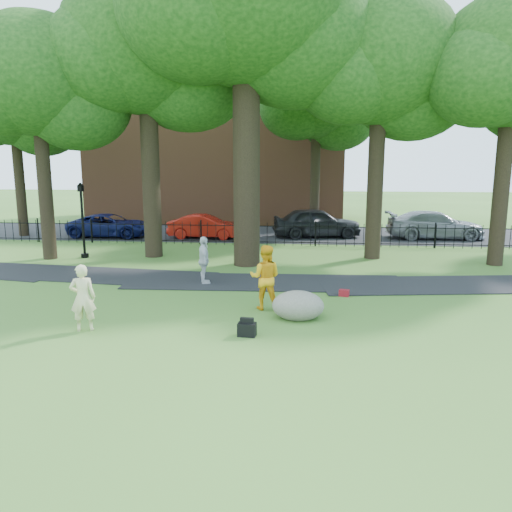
# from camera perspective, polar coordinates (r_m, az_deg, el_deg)

# --- Properties ---
(ground) EXTENTS (120.00, 120.00, 0.00)m
(ground) POSITION_cam_1_polar(r_m,az_deg,el_deg) (14.51, -4.21, -6.65)
(ground) COLOR #375F21
(ground) RESTS_ON ground
(footpath) EXTENTS (36.07, 3.85, 0.03)m
(footpath) POSITION_cam_1_polar(r_m,az_deg,el_deg) (18.12, 0.97, -3.06)
(footpath) COLOR black
(footpath) RESTS_ON ground
(street) EXTENTS (80.00, 7.00, 0.02)m
(street) POSITION_cam_1_polar(r_m,az_deg,el_deg) (30.05, 0.89, 2.51)
(street) COLOR black
(street) RESTS_ON ground
(iron_fence) EXTENTS (44.00, 0.04, 1.20)m
(iron_fence) POSITION_cam_1_polar(r_m,az_deg,el_deg) (26.02, 0.18, 2.54)
(iron_fence) COLOR black
(iron_fence) RESTS_ON ground
(brick_building) EXTENTS (18.00, 8.00, 12.00)m
(brick_building) POSITION_cam_1_polar(r_m,az_deg,el_deg) (38.21, -4.25, 13.28)
(brick_building) COLOR brown
(brick_building) RESTS_ON ground
(big_tree) EXTENTS (10.08, 8.61, 14.37)m
(big_tree) POSITION_cam_1_polar(r_m,az_deg,el_deg) (21.64, -0.74, 26.35)
(big_tree) COLOR black
(big_tree) RESTS_ON ground
(tree_row) EXTENTS (26.82, 7.96, 12.42)m
(tree_row) POSITION_cam_1_polar(r_m,az_deg,el_deg) (22.44, 0.70, 20.59)
(tree_row) COLOR black
(tree_row) RESTS_ON ground
(woman) EXTENTS (0.74, 0.59, 1.76)m
(woman) POSITION_cam_1_polar(r_m,az_deg,el_deg) (13.64, -19.19, -4.53)
(woman) COLOR beige
(woman) RESTS_ON ground
(man) EXTENTS (0.99, 0.79, 1.93)m
(man) POSITION_cam_1_polar(r_m,az_deg,el_deg) (14.74, 1.06, -2.45)
(man) COLOR orange
(man) RESTS_ON ground
(pedestrian) EXTENTS (0.68, 1.09, 1.72)m
(pedestrian) POSITION_cam_1_polar(r_m,az_deg,el_deg) (17.83, -5.97, -0.51)
(pedestrian) COLOR silver
(pedestrian) RESTS_ON ground
(boulder) EXTENTS (1.55, 1.22, 0.85)m
(boulder) POSITION_cam_1_polar(r_m,az_deg,el_deg) (14.03, 4.82, -5.45)
(boulder) COLOR slate
(boulder) RESTS_ON ground
(lamppost) EXTENTS (0.34, 0.34, 3.41)m
(lamppost) POSITION_cam_1_polar(r_m,az_deg,el_deg) (23.85, -19.20, 3.78)
(lamppost) COLOR black
(lamppost) RESTS_ON ground
(backpack) EXTENTS (0.48, 0.33, 0.34)m
(backpack) POSITION_cam_1_polar(r_m,az_deg,el_deg) (12.70, -1.04, -8.39)
(backpack) COLOR black
(backpack) RESTS_ON ground
(red_bag) EXTENTS (0.36, 0.28, 0.22)m
(red_bag) POSITION_cam_1_polar(r_m,az_deg,el_deg) (16.56, 10.04, -4.18)
(red_bag) COLOR maroon
(red_bag) RESTS_ON ground
(red_sedan) EXTENTS (4.16, 1.54, 1.36)m
(red_sedan) POSITION_cam_1_polar(r_m,az_deg,el_deg) (28.48, -5.84, 3.37)
(red_sedan) COLOR #9B140B
(red_sedan) RESTS_ON ground
(navy_van) EXTENTS (4.77, 2.22, 1.32)m
(navy_van) POSITION_cam_1_polar(r_m,az_deg,el_deg) (30.17, -16.34, 3.37)
(navy_van) COLOR #0D1242
(navy_van) RESTS_ON ground
(grey_car) EXTENTS (5.29, 2.84, 1.71)m
(grey_car) POSITION_cam_1_polar(r_m,az_deg,el_deg) (28.98, 6.95, 3.83)
(grey_car) COLOR black
(grey_car) RESTS_ON ground
(silver_car) EXTENTS (5.44, 2.37, 1.56)m
(silver_car) POSITION_cam_1_polar(r_m,az_deg,el_deg) (29.99, 19.78, 3.35)
(silver_car) COLOR gray
(silver_car) RESTS_ON ground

